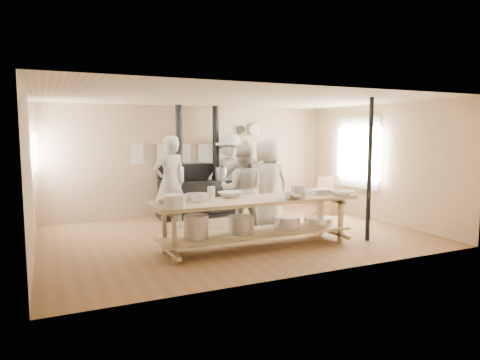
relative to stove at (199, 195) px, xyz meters
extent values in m
plane|color=brown|center=(0.01, -2.12, -0.52)|extent=(7.00, 7.00, 0.00)
plane|color=tan|center=(0.01, 0.38, 0.78)|extent=(7.00, 0.00, 7.00)
plane|color=tan|center=(0.01, -4.62, 0.78)|extent=(7.00, 0.00, 7.00)
plane|color=tan|center=(-3.49, -2.12, 0.78)|extent=(0.00, 5.00, 5.00)
plane|color=tan|center=(3.51, -2.12, 0.78)|extent=(0.00, 5.00, 5.00)
plane|color=#C6B693|center=(0.01, -2.12, 2.08)|extent=(7.00, 7.00, 0.00)
cube|color=beige|center=(3.48, -1.52, 0.98)|extent=(0.06, 1.35, 1.65)
plane|color=white|center=(3.44, -1.52, 0.98)|extent=(0.00, 1.50, 1.50)
cube|color=beige|center=(3.43, -1.52, 0.98)|extent=(0.02, 0.03, 1.50)
plane|color=white|center=(-3.44, -0.12, 1.08)|extent=(0.00, 0.90, 0.90)
cube|color=black|center=(0.01, -0.02, -0.10)|extent=(1.80, 0.70, 0.85)
cube|color=black|center=(0.01, -0.02, -0.47)|extent=(1.90, 0.75, 0.10)
cube|color=black|center=(0.01, 0.28, 0.53)|extent=(1.80, 0.12, 0.35)
cylinder|color=black|center=(-0.44, 0.03, 1.20)|extent=(0.15, 0.15, 1.75)
cylinder|color=black|center=(0.46, 0.03, 1.20)|extent=(0.15, 0.15, 1.75)
cylinder|color=#B2B2B7|center=(-0.54, -0.02, 0.50)|extent=(0.36, 0.36, 0.34)
cylinder|color=gray|center=(0.56, -0.07, 0.48)|extent=(0.30, 0.30, 0.30)
cylinder|color=tan|center=(0.01, 0.28, 1.20)|extent=(3.00, 0.04, 0.04)
cube|color=silver|center=(-1.34, 0.28, 0.98)|extent=(0.28, 0.01, 0.46)
cube|color=silver|center=(-0.80, 0.28, 0.98)|extent=(0.28, 0.01, 0.46)
cube|color=silver|center=(-0.26, 0.28, 0.98)|extent=(0.28, 0.01, 0.46)
cube|color=silver|center=(0.28, 0.28, 0.98)|extent=(0.28, 0.01, 0.46)
cube|color=silver|center=(0.82, 0.28, 0.98)|extent=(0.28, 0.01, 0.46)
cube|color=silver|center=(1.36, 0.28, 0.98)|extent=(0.28, 0.01, 0.46)
cube|color=tan|center=(1.41, 0.30, 1.38)|extent=(0.50, 0.14, 0.03)
cylinder|color=black|center=(1.26, 0.32, 1.53)|extent=(0.20, 0.04, 0.20)
cylinder|color=silver|center=(1.63, 0.32, 1.53)|extent=(0.32, 0.03, 0.32)
cube|color=tan|center=(0.01, -3.02, 0.30)|extent=(3.60, 0.90, 0.06)
cube|color=tan|center=(0.01, -3.02, -0.27)|extent=(3.40, 0.80, 0.04)
cube|color=tan|center=(0.01, -3.02, -0.32)|extent=(3.30, 0.06, 0.06)
cube|color=tan|center=(-1.54, -3.32, -0.10)|extent=(0.07, 0.07, 0.85)
cube|color=tan|center=(-1.54, -2.72, -0.10)|extent=(0.07, 0.07, 0.85)
cube|color=tan|center=(1.56, -3.32, -0.10)|extent=(0.07, 0.07, 0.85)
cube|color=tan|center=(1.56, -2.72, -0.10)|extent=(0.07, 0.07, 0.85)
cylinder|color=#B2B2B7|center=(-1.09, -3.02, -0.06)|extent=(0.40, 0.40, 0.38)
cylinder|color=gray|center=(-0.29, -3.02, -0.10)|extent=(0.44, 0.44, 0.30)
cylinder|color=silver|center=(0.61, -3.02, -0.14)|extent=(0.48, 0.48, 0.22)
cylinder|color=silver|center=(1.31, -3.02, -0.18)|extent=(0.52, 0.52, 0.14)
cylinder|color=black|center=(2.06, -3.47, 0.78)|extent=(0.08, 0.08, 2.60)
imported|color=#B0A99C|center=(-0.98, -1.05, 0.44)|extent=(0.78, 0.60, 1.92)
imported|color=#B0A99C|center=(0.20, -2.03, 0.36)|extent=(1.05, 0.95, 1.75)
imported|color=#B0A99C|center=(0.85, -1.82, 0.41)|extent=(1.01, 0.75, 1.86)
imported|color=#B0A99C|center=(0.77, -1.05, 0.38)|extent=(1.14, 0.87, 1.80)
imported|color=#B0A99C|center=(0.74, -0.17, 0.46)|extent=(1.44, 1.35, 1.96)
cube|color=brown|center=(2.93, -1.07, -0.30)|extent=(0.51, 0.51, 0.45)
cube|color=brown|center=(2.97, -0.89, 0.13)|extent=(0.42, 0.14, 0.50)
imported|color=white|center=(-0.34, -2.69, 0.38)|extent=(0.52, 0.52, 0.10)
imported|color=silver|center=(-1.54, -2.90, 0.37)|extent=(0.41, 0.41, 0.09)
imported|color=white|center=(1.56, -3.35, 0.38)|extent=(0.47, 0.47, 0.09)
imported|color=silver|center=(0.53, -3.35, 0.38)|extent=(0.36, 0.36, 0.10)
cube|color=#B2B2B7|center=(1.29, -3.03, 0.38)|extent=(0.46, 0.33, 0.10)
cylinder|color=silver|center=(-1.02, -2.84, 0.39)|extent=(0.45, 0.45, 0.12)
cylinder|color=gray|center=(0.62, -3.35, 0.44)|extent=(0.29, 0.29, 0.23)
cylinder|color=white|center=(-1.54, -3.35, 0.43)|extent=(0.40, 0.40, 0.20)
cylinder|color=white|center=(-0.70, -2.69, 0.43)|extent=(0.15, 0.15, 0.21)
camera|label=1|loc=(-3.28, -9.47, 1.45)|focal=32.00mm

